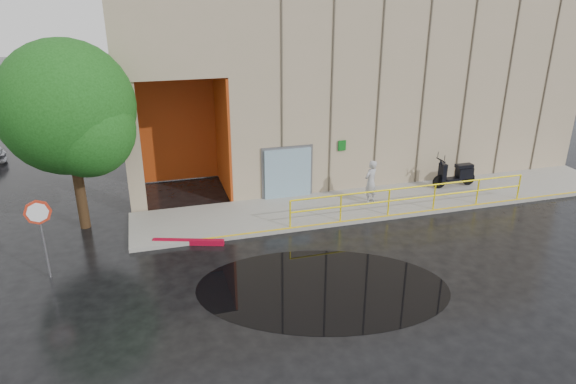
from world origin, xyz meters
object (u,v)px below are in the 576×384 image
object	(u,v)px
tree_near	(72,113)
stop_sign	(40,222)
scooter	(456,167)
red_curb	(188,242)
person	(371,182)

from	to	relation	value
tree_near	stop_sign	bearing A→B (deg)	-105.39
scooter	red_curb	xyz separation A→B (m)	(-11.40, -1.94, -0.94)
person	stop_sign	size ratio (longest dim) A/B	0.69
red_curb	scooter	bearing A→B (deg)	9.68
red_curb	stop_sign	bearing A→B (deg)	-166.43
red_curb	tree_near	size ratio (longest dim) A/B	0.36
scooter	red_curb	world-z (taller)	scooter
stop_sign	tree_near	world-z (taller)	tree_near
red_curb	person	bearing A→B (deg)	10.59
scooter	person	bearing A→B (deg)	-172.18
person	stop_sign	xyz separation A→B (m)	(-11.40, -2.36, 0.82)
stop_sign	tree_near	size ratio (longest dim) A/B	0.38
scooter	red_curb	size ratio (longest dim) A/B	0.83
scooter	tree_near	size ratio (longest dim) A/B	0.30
scooter	stop_sign	size ratio (longest dim) A/B	0.79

